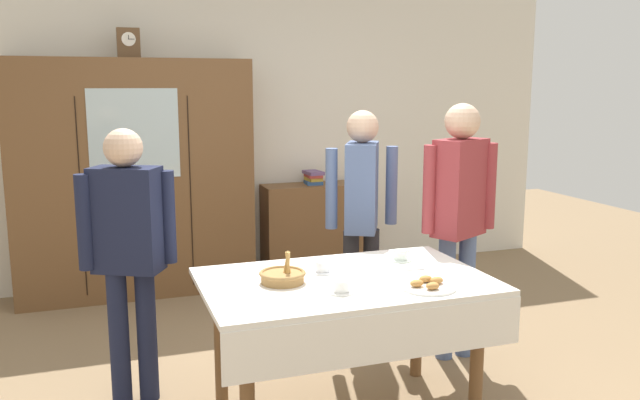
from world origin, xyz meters
TOP-DOWN VIEW (x-y plane):
  - ground_plane at (0.00, 0.00)m, footprint 12.00×12.00m
  - back_wall at (0.00, 2.65)m, footprint 6.40×0.10m
  - dining_table at (0.00, -0.23)m, footprint 1.49×0.95m
  - wall_cabinet at (-0.90, 2.35)m, footprint 1.95×0.46m
  - mantel_clock at (-0.90, 2.35)m, footprint 0.18×0.11m
  - bookshelf_low at (0.70, 2.41)m, footprint 0.95×0.35m
  - book_stack at (0.70, 2.41)m, footprint 0.16×0.23m
  - tea_cup_mid_right at (-0.08, -0.06)m, footprint 0.13×0.13m
  - tea_cup_far_right at (-0.10, -0.42)m, footprint 0.13×0.13m
  - tea_cup_far_left at (0.43, 0.02)m, footprint 0.13×0.13m
  - bread_basket at (-0.33, -0.16)m, footprint 0.24×0.24m
  - pastry_plate at (0.33, -0.49)m, footprint 0.28×0.28m
  - spoon_near_left at (-0.35, 0.04)m, footprint 0.12×0.02m
  - spoon_near_right at (0.44, -0.18)m, footprint 0.12×0.02m
  - person_behind_table_left at (-1.06, 0.36)m, footprint 0.52×0.34m
  - person_by_cabinet at (0.98, 0.31)m, footprint 0.52×0.34m
  - person_beside_shelf at (0.49, 0.75)m, footprint 0.52×0.41m

SIDE VIEW (x-z plane):
  - ground_plane at x=0.00m, z-range 0.00..0.00m
  - bookshelf_low at x=0.70m, z-range 0.00..0.87m
  - dining_table at x=0.00m, z-range 0.27..1.05m
  - spoon_near_left at x=-0.35m, z-range 0.78..0.79m
  - spoon_near_right at x=0.44m, z-range 0.78..0.79m
  - pastry_plate at x=0.33m, z-range 0.77..0.82m
  - tea_cup_far_right at x=-0.10m, z-range 0.77..0.84m
  - tea_cup_far_left at x=0.43m, z-range 0.77..0.84m
  - tea_cup_mid_right at x=-0.08m, z-range 0.78..0.84m
  - bread_basket at x=-0.33m, z-range 0.73..0.89m
  - book_stack at x=0.70m, z-range 0.87..0.99m
  - person_behind_table_left at x=-1.06m, z-range 0.16..1.71m
  - person_beside_shelf at x=0.49m, z-range 0.17..1.78m
  - wall_cabinet at x=-0.90m, z-range 0.00..1.99m
  - person_by_cabinet at x=0.98m, z-range 0.18..1.85m
  - back_wall at x=0.00m, z-range 0.00..2.70m
  - mantel_clock at x=-0.90m, z-range 1.99..2.23m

